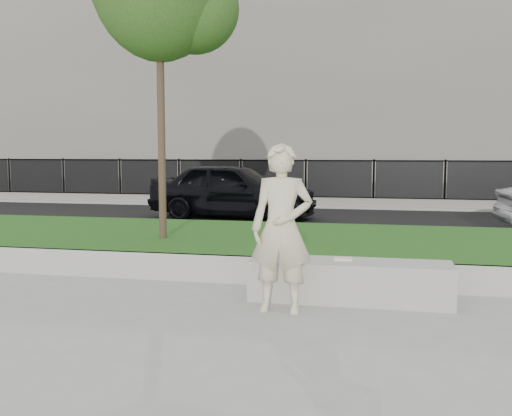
% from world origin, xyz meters
% --- Properties ---
extents(ground, '(90.00, 90.00, 0.00)m').
position_xyz_m(ground, '(0.00, 0.00, 0.00)').
color(ground, gray).
rests_on(ground, ground).
extents(grass_bank, '(34.00, 4.00, 0.40)m').
position_xyz_m(grass_bank, '(0.00, 3.00, 0.20)').
color(grass_bank, '#12380E').
rests_on(grass_bank, ground).
extents(grass_kerb, '(34.00, 0.08, 0.40)m').
position_xyz_m(grass_kerb, '(0.00, 1.04, 0.20)').
color(grass_kerb, '#A3A199').
rests_on(grass_kerb, ground).
extents(street, '(34.00, 7.00, 0.04)m').
position_xyz_m(street, '(0.00, 8.50, 0.02)').
color(street, black).
rests_on(street, ground).
extents(far_pavement, '(34.00, 3.00, 0.12)m').
position_xyz_m(far_pavement, '(0.00, 13.00, 0.06)').
color(far_pavement, gray).
rests_on(far_pavement, ground).
extents(iron_fence, '(32.00, 0.30, 1.50)m').
position_xyz_m(iron_fence, '(0.00, 12.00, 0.54)').
color(iron_fence, slate).
rests_on(iron_fence, far_pavement).
extents(building_facade, '(34.00, 10.00, 10.00)m').
position_xyz_m(building_facade, '(0.00, 20.00, 5.00)').
color(building_facade, slate).
rests_on(building_facade, ground).
extents(stone_bench, '(2.51, 0.63, 0.51)m').
position_xyz_m(stone_bench, '(1.36, 0.40, 0.26)').
color(stone_bench, '#A3A199').
rests_on(stone_bench, ground).
extents(man, '(0.73, 0.49, 1.98)m').
position_xyz_m(man, '(0.59, -0.23, 0.99)').
color(man, beige).
rests_on(man, ground).
extents(book, '(0.24, 0.19, 0.03)m').
position_xyz_m(book, '(1.27, 0.46, 0.53)').
color(book, silver).
rests_on(book, stone_bench).
extents(car_dark, '(4.73, 2.37, 1.55)m').
position_xyz_m(car_dark, '(-2.13, 8.29, 0.81)').
color(car_dark, black).
rests_on(car_dark, street).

